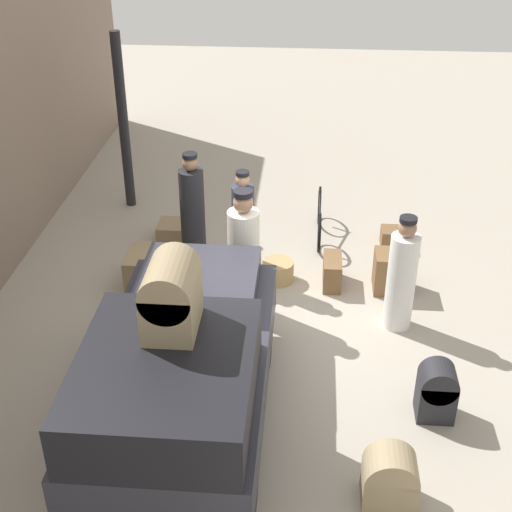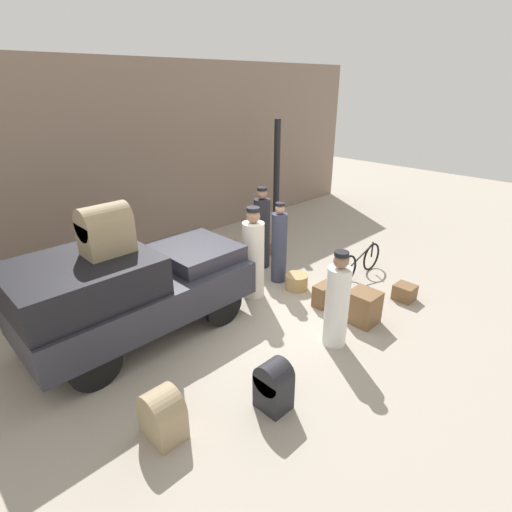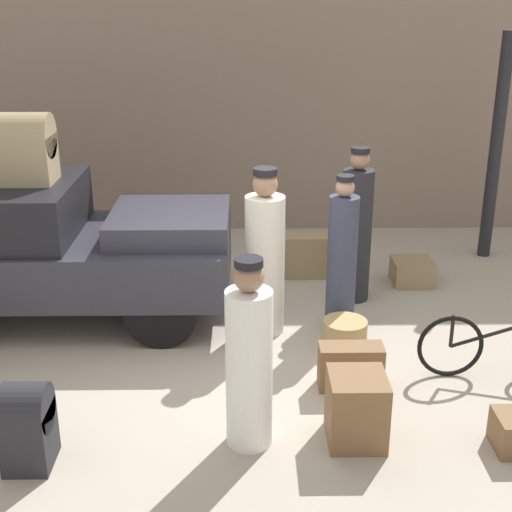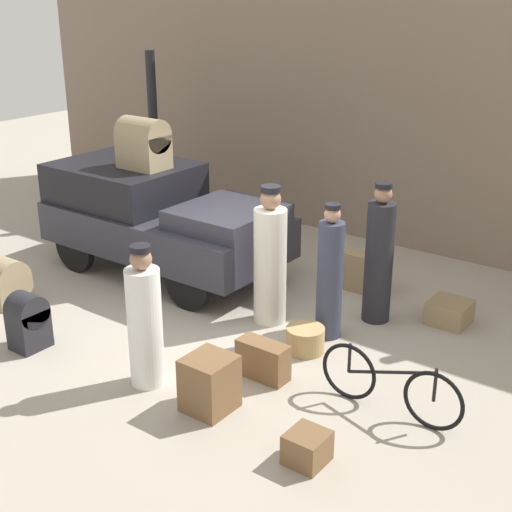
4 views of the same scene
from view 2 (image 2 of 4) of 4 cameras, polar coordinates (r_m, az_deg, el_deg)
name	(u,v)px [view 2 (image 2 of 4)]	position (r m, az deg, el deg)	size (l,w,h in m)	color
ground_plane	(256,307)	(7.76, -0.02, -7.28)	(30.00, 30.00, 0.00)	#A89E8E
station_building_facade	(136,161)	(10.13, -16.83, 12.81)	(16.00, 0.15, 4.50)	gray
canopy_pillar_right	(277,177)	(11.35, 2.96, 11.21)	(0.17, 0.17, 3.09)	black
truck	(128,288)	(6.85, -17.84, -4.43)	(3.75, 1.80, 1.60)	black
bicycle	(360,263)	(9.07, 14.61, -0.92)	(1.61, 0.04, 0.69)	black
wicker_basket	(296,282)	(8.39, 5.80, -3.66)	(0.47, 0.47, 0.31)	tan
conductor_in_dark_uniform	(262,231)	(9.09, 0.84, 3.58)	(0.37, 0.37, 1.88)	#232328
porter_lifting_near_truck	(337,304)	(6.52, 11.50, -6.67)	(0.38, 0.38, 1.65)	white
porter_standing_middle	(253,257)	(7.79, -0.39, -0.14)	(0.43, 0.43, 1.85)	silver
porter_carrying_trunk	(279,246)	(8.43, 3.33, 1.47)	(0.33, 0.33, 1.75)	#33384C
suitcase_small_leather	(405,292)	(8.48, 20.46, -4.87)	(0.36, 0.38, 0.31)	brown
suitcase_tan_flat	(271,245)	(10.21, 2.20, 1.60)	(0.51, 0.50, 0.31)	#937A56
trunk_large_brown	(221,253)	(9.42, -4.99, 0.41)	(0.71, 0.29, 0.57)	#937A56
suitcase_black_upright	(363,307)	(7.42, 15.09, -7.07)	(0.48, 0.50, 0.60)	brown
trunk_wicker_pale	(327,293)	(7.90, 10.05, -5.26)	(0.61, 0.26, 0.44)	brown
trunk_umber_medium	(162,415)	(5.29, -13.24, -21.23)	(0.39, 0.54, 0.66)	#9E8966
trunk_barrel_dark	(274,385)	(5.47, 2.54, -17.88)	(0.36, 0.42, 0.72)	#232328
trunk_on_truck_roof	(105,229)	(6.35, -20.73, 3.61)	(0.71, 0.50, 0.76)	#9E8966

